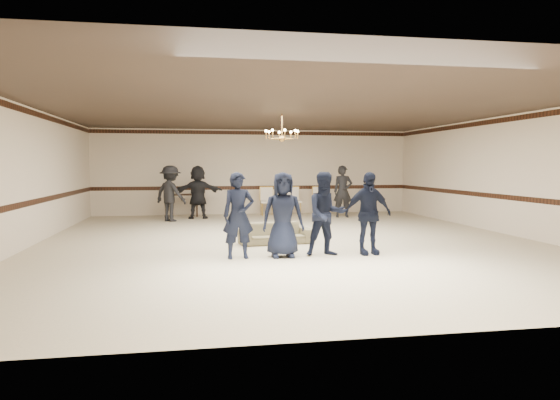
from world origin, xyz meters
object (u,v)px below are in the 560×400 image
at_px(boy_d, 368,213).
at_px(adult_right, 343,191).
at_px(banquet_chair_left, 267,202).
at_px(banquet_chair_right, 320,201).
at_px(boy_b, 283,215).
at_px(settee, 275,233).
at_px(boy_c, 326,214).
at_px(console_table, 185,205).
at_px(adult_mid, 198,192).
at_px(adult_left, 171,194).
at_px(banquet_chair_mid, 294,201).
at_px(chandelier, 282,126).
at_px(boy_a, 238,215).

distance_m(boy_d, adult_right, 7.47).
height_order(banquet_chair_left, banquet_chair_right, same).
height_order(boy_b, banquet_chair_left, boy_b).
bearing_deg(settee, boy_c, -73.29).
bearing_deg(console_table, boy_d, -67.63).
xyz_separation_m(banquet_chair_left, banquet_chair_right, (2.00, 0.00, 0.00)).
bearing_deg(boy_b, boy_c, 1.44).
height_order(adult_mid, console_table, adult_mid).
distance_m(settee, banquet_chair_left, 6.61).
relative_size(boy_d, adult_left, 0.93).
distance_m(banquet_chair_left, banquet_chair_right, 2.00).
height_order(boy_b, banquet_chair_mid, boy_b).
distance_m(boy_c, adult_left, 7.78).
xyz_separation_m(boy_b, adult_left, (-2.53, 6.98, 0.06)).
bearing_deg(boy_d, adult_right, 73.28).
relative_size(chandelier, boy_b, 0.55).
xyz_separation_m(chandelier, adult_left, (-3.06, 3.87, -1.95)).
bearing_deg(banquet_chair_right, boy_c, -104.78).
xyz_separation_m(adult_right, banquet_chair_right, (-0.57, 1.02, -0.40)).
bearing_deg(boy_d, banquet_chair_right, 78.67).
bearing_deg(console_table, banquet_chair_mid, -5.12).
bearing_deg(boy_d, settee, 130.00).
height_order(boy_b, boy_c, same).
distance_m(chandelier, settee, 2.99).
bearing_deg(banquet_chair_left, chandelier, -90.64).
distance_m(boy_d, settee, 2.50).
relative_size(banquet_chair_left, banquet_chair_mid, 1.00).
bearing_deg(adult_left, boy_a, 142.59).
xyz_separation_m(settee, banquet_chair_right, (2.77, 6.56, 0.27)).
bearing_deg(adult_mid, console_table, -60.70).
distance_m(adult_right, banquet_chair_right, 1.24).
bearing_deg(boy_c, adult_left, 114.40).
distance_m(banquet_chair_mid, console_table, 4.01).
height_order(boy_c, boy_d, same).
bearing_deg(adult_mid, boy_d, 113.44).
distance_m(boy_a, settee, 2.12).
height_order(boy_b, banquet_chair_right, boy_b).
relative_size(adult_left, banquet_chair_mid, 1.78).
height_order(boy_a, boy_b, same).
bearing_deg(adult_left, adult_mid, -102.65).
bearing_deg(settee, adult_left, 109.69).
bearing_deg(adult_right, boy_b, -108.28).
xyz_separation_m(boy_b, boy_d, (1.80, 0.00, 0.00)).
distance_m(boy_b, banquet_chair_mid, 8.53).
xyz_separation_m(boy_a, console_table, (-1.20, 8.50, -0.45)).
distance_m(boy_b, boy_d, 1.80).
distance_m(boy_d, banquet_chair_right, 8.38).
height_order(settee, console_table, console_table).
bearing_deg(adult_left, boy_c, 155.61).
relative_size(adult_mid, banquet_chair_right, 1.78).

